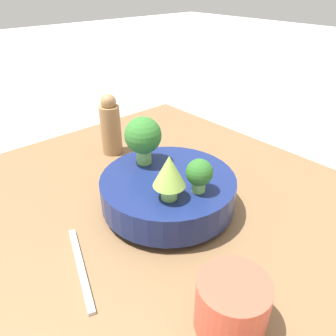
{
  "coord_description": "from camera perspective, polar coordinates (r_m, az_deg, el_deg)",
  "views": [
    {
      "loc": [
        0.33,
        -0.35,
        0.43
      ],
      "look_at": [
        -0.04,
        -0.03,
        0.13
      ],
      "focal_mm": 35.0,
      "sensor_mm": 36.0,
      "label": 1
    }
  ],
  "objects": [
    {
      "name": "romanesco_piece_near",
      "position": [
        0.51,
        0.21,
        -0.92
      ],
      "size": [
        0.05,
        0.05,
        0.08
      ],
      "color": "#7AB256",
      "rests_on": "bowl"
    },
    {
      "name": "pepper_mill",
      "position": [
        0.8,
        -9.98,
        7.23
      ],
      "size": [
        0.05,
        0.05,
        0.15
      ],
      "color": "#997047",
      "rests_on": "table"
    },
    {
      "name": "table",
      "position": [
        0.63,
        4.19,
        -9.2
      ],
      "size": [
        0.95,
        0.7,
        0.05
      ],
      "color": "brown",
      "rests_on": "ground_plane"
    },
    {
      "name": "broccoli_floret_left",
      "position": [
        0.61,
        -4.37,
        5.43
      ],
      "size": [
        0.07,
        0.07,
        0.09
      ],
      "color": "#7AB256",
      "rests_on": "bowl"
    },
    {
      "name": "fork",
      "position": [
        0.53,
        -14.96,
        -16.3
      ],
      "size": [
        0.17,
        0.06,
        0.01
      ],
      "color": "silver",
      "rests_on": "table"
    },
    {
      "name": "broccoli_floret_right",
      "position": [
        0.54,
        5.47,
        -1.01
      ],
      "size": [
        0.05,
        0.05,
        0.06
      ],
      "color": "#7AB256",
      "rests_on": "bowl"
    },
    {
      "name": "cup",
      "position": [
        0.44,
        11.03,
        -22.34
      ],
      "size": [
        0.09,
        0.09,
        0.08
      ],
      "color": "#C64C38",
      "rests_on": "table"
    },
    {
      "name": "ground_plane",
      "position": [
        0.65,
        4.11,
        -10.74
      ],
      "size": [
        6.0,
        6.0,
        0.0
      ],
      "primitive_type": "plane",
      "color": "silver"
    },
    {
      "name": "bowl",
      "position": [
        0.6,
        0.0,
        -3.95
      ],
      "size": [
        0.25,
        0.25,
        0.07
      ],
      "color": "navy",
      "rests_on": "table"
    }
  ]
}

